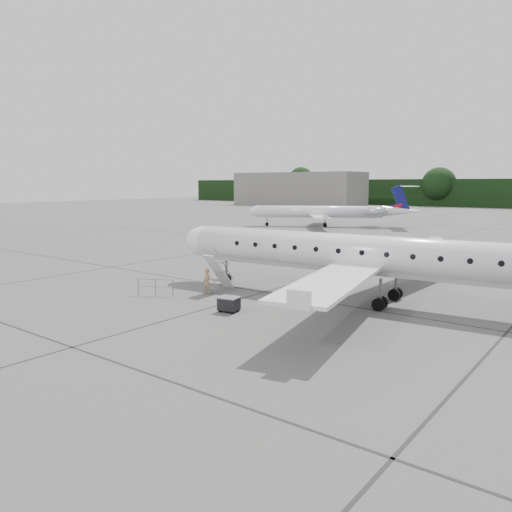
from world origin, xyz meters
The scene contains 8 objects.
ground centered at (0.00, 0.00, 0.00)m, with size 320.00×320.00×0.00m, color #5C5C5A.
terminal_building centered at (-70.00, 110.00, 5.00)m, with size 40.00×14.00×10.00m, color slate.
main_regional_jet centered at (1.85, 5.58, 3.84)m, with size 29.94×21.56×7.68m, color white, non-canonical shape.
airstair centered at (-6.99, 2.58, 1.20)m, with size 0.85×2.15×2.41m, color white, non-canonical shape.
passenger centered at (-6.89, 1.36, 0.81)m, with size 0.59×0.39×1.62m, color #9B7754.
safety_railing centered at (-9.21, -0.71, 0.50)m, with size 2.20×0.08×1.00m, color gray, non-canonical shape.
baggage_cart centered at (-3.14, -0.95, 0.43)m, with size 1.00×0.81×0.87m, color black, non-canonical shape.
bg_regional_left centered at (-26.17, 47.81, 3.24)m, with size 24.71×17.79×6.48m, color white, non-canonical shape.
Camera 1 is at (13.64, -20.48, 6.75)m, focal length 35.00 mm.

